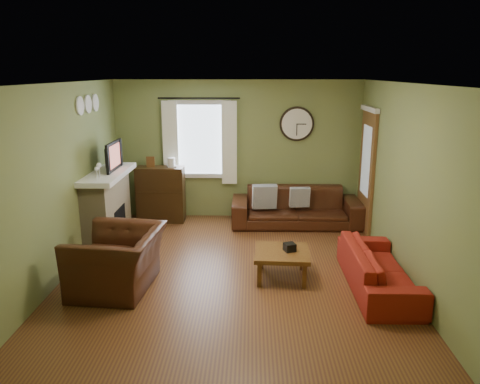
{
  "coord_description": "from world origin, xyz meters",
  "views": [
    {
      "loc": [
        0.26,
        -6.15,
        2.75
      ],
      "look_at": [
        0.1,
        0.4,
        1.05
      ],
      "focal_mm": 35.0,
      "sensor_mm": 36.0,
      "label": 1
    }
  ],
  "objects_px": {
    "sofa_red": "(378,268)",
    "armchair": "(118,260)",
    "sofa_brown": "(296,207)",
    "coffee_table": "(282,264)",
    "bookshelf": "(161,194)"
  },
  "relations": [
    {
      "from": "sofa_brown",
      "to": "coffee_table",
      "type": "xyz_separation_m",
      "value": [
        -0.4,
        -2.3,
        -0.15
      ]
    },
    {
      "from": "armchair",
      "to": "coffee_table",
      "type": "bearing_deg",
      "value": 104.72
    },
    {
      "from": "bookshelf",
      "to": "armchair",
      "type": "distance_m",
      "value": 2.82
    },
    {
      "from": "armchair",
      "to": "sofa_red",
      "type": "bearing_deg",
      "value": 96.39
    },
    {
      "from": "sofa_red",
      "to": "coffee_table",
      "type": "height_order",
      "value": "sofa_red"
    },
    {
      "from": "sofa_red",
      "to": "coffee_table",
      "type": "relative_size",
      "value": 2.56
    },
    {
      "from": "bookshelf",
      "to": "armchair",
      "type": "bearing_deg",
      "value": -90.61
    },
    {
      "from": "bookshelf",
      "to": "sofa_brown",
      "type": "bearing_deg",
      "value": -3.6
    },
    {
      "from": "bookshelf",
      "to": "sofa_red",
      "type": "distance_m",
      "value": 4.33
    },
    {
      "from": "bookshelf",
      "to": "armchair",
      "type": "relative_size",
      "value": 0.87
    },
    {
      "from": "sofa_red",
      "to": "armchair",
      "type": "xyz_separation_m",
      "value": [
        -3.37,
        -0.08,
        0.11
      ]
    },
    {
      "from": "sofa_brown",
      "to": "armchair",
      "type": "height_order",
      "value": "armchair"
    },
    {
      "from": "sofa_red",
      "to": "coffee_table",
      "type": "distance_m",
      "value": 1.27
    },
    {
      "from": "sofa_red",
      "to": "armchair",
      "type": "height_order",
      "value": "armchair"
    },
    {
      "from": "armchair",
      "to": "coffee_table",
      "type": "height_order",
      "value": "armchair"
    }
  ]
}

